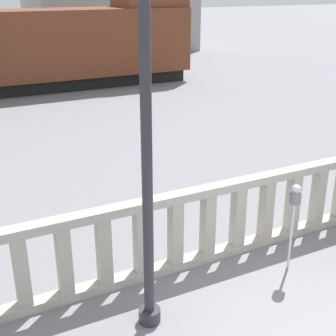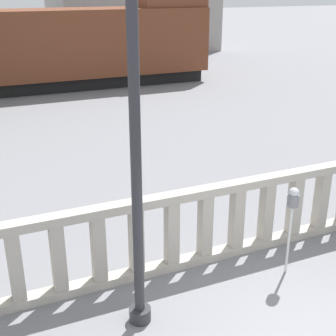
% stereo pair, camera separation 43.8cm
% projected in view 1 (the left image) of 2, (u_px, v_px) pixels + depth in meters
% --- Properties ---
extents(balustrade, '(14.68, 0.24, 1.36)m').
position_uv_depth(balustrade, '(223.00, 220.00, 7.93)').
color(balustrade, '#ADA599').
rests_on(balustrade, ground).
extents(lamppost, '(0.31, 0.31, 6.11)m').
position_uv_depth(lamppost, '(146.00, 101.00, 5.41)').
color(lamppost, '#2D2D33').
rests_on(lamppost, ground).
extents(parking_meter, '(0.18, 0.18, 1.51)m').
position_uv_depth(parking_meter, '(295.00, 201.00, 7.35)').
color(parking_meter, silver).
rests_on(parking_meter, ground).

